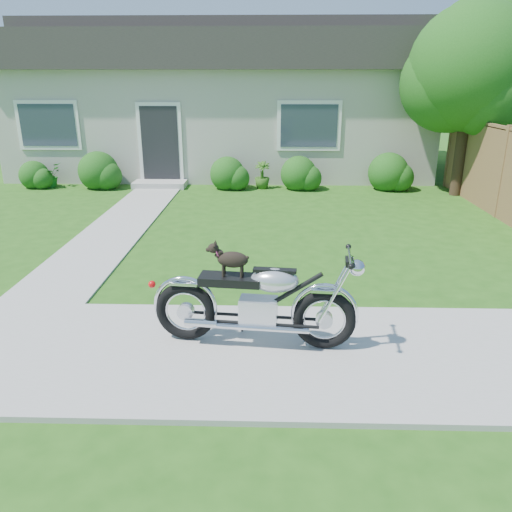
{
  "coord_description": "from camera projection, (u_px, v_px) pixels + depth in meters",
  "views": [
    {
      "loc": [
        1.48,
        -4.67,
        2.76
      ],
      "look_at": [
        1.32,
        1.0,
        0.75
      ],
      "focal_mm": 35.0,
      "sensor_mm": 36.0,
      "label": 1
    }
  ],
  "objects": [
    {
      "name": "potted_plant_left",
      "position": [
        50.0,
        175.0,
        13.43
      ],
      "size": [
        0.59,
        0.65,
        0.64
      ],
      "primitive_type": "imported",
      "rotation": [
        0.0,
        0.0,
        1.4
      ],
      "color": "#175917",
      "rests_on": "ground"
    },
    {
      "name": "potted_plant_right",
      "position": [
        262.0,
        175.0,
        13.26
      ],
      "size": [
        0.42,
        0.42,
        0.72
      ],
      "primitive_type": "imported",
      "rotation": [
        0.0,
        0.0,
        6.25
      ],
      "color": "#2E5C19",
      "rests_on": "ground"
    },
    {
      "name": "tree_near",
      "position": [
        477.0,
        74.0,
        11.59
      ],
      "size": [
        2.93,
        2.92,
        4.48
      ],
      "color": "#3D2B1C",
      "rests_on": "ground"
    },
    {
      "name": "motorcycle_with_dog",
      "position": [
        258.0,
        302.0,
        5.28
      ],
      "size": [
        2.22,
        0.6,
        1.13
      ],
      "rotation": [
        0.0,
        0.0,
        -0.1
      ],
      "color": "black",
      "rests_on": "sidewalk"
    },
    {
      "name": "ground",
      "position": [
        131.0,
        352.0,
        5.36
      ],
      "size": [
        80.0,
        80.0,
        0.0
      ],
      "primitive_type": "plane",
      "color": "#235114",
      "rests_on": "ground"
    },
    {
      "name": "tree_far",
      "position": [
        486.0,
        62.0,
        14.12
      ],
      "size": [
        3.29,
        3.29,
        5.04
      ],
      "color": "#3D2B1C",
      "rests_on": "ground"
    },
    {
      "name": "sidewalk",
      "position": [
        131.0,
        350.0,
        5.35
      ],
      "size": [
        24.0,
        2.2,
        0.04
      ],
      "primitive_type": "cube",
      "color": "#9E9B93",
      "rests_on": "ground"
    },
    {
      "name": "house",
      "position": [
        224.0,
        99.0,
        15.94
      ],
      "size": [
        12.6,
        7.03,
        4.5
      ],
      "color": "#AFAA9E",
      "rests_on": "ground"
    },
    {
      "name": "shrub_row",
      "position": [
        228.0,
        173.0,
        13.22
      ],
      "size": [
        10.37,
        1.06,
        1.06
      ],
      "color": "#1D5015",
      "rests_on": "ground"
    },
    {
      "name": "fence",
      "position": [
        503.0,
        173.0,
        10.3
      ],
      "size": [
        0.12,
        6.62,
        1.9
      ],
      "color": "olive",
      "rests_on": "ground"
    },
    {
      "name": "walkway",
      "position": [
        123.0,
        223.0,
        10.11
      ],
      "size": [
        1.2,
        8.0,
        0.03
      ],
      "primitive_type": "cube",
      "color": "#9E9B93",
      "rests_on": "ground"
    }
  ]
}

